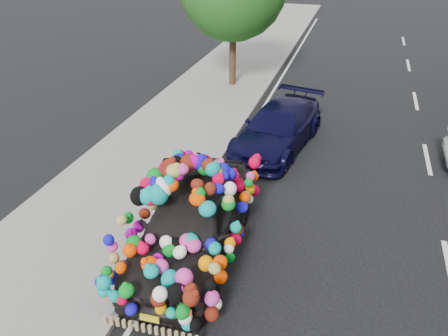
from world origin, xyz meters
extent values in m
plane|color=black|center=(0.00, 0.00, 0.00)|extent=(100.00, 100.00, 0.00)
cube|color=gray|center=(-4.30, 0.00, 0.06)|extent=(4.00, 60.00, 0.12)
cube|color=gray|center=(-2.35, 0.00, 0.07)|extent=(0.15, 60.00, 0.13)
cylinder|color=#332114|center=(-3.80, 9.50, 1.36)|extent=(0.28, 0.28, 2.73)
imported|color=black|center=(-1.65, -0.96, 0.78)|extent=(2.04, 4.68, 1.57)
cube|color=red|center=(-2.18, -3.31, 0.78)|extent=(0.22, 0.07, 0.14)
cube|color=red|center=(-0.92, -3.25, 0.78)|extent=(0.22, 0.07, 0.14)
cube|color=yellow|center=(-1.55, -3.29, 0.48)|extent=(0.34, 0.05, 0.12)
imported|color=black|center=(-0.89, 4.50, 0.65)|extent=(2.58, 4.75, 1.31)
camera|label=1|loc=(1.13, -7.76, 6.31)|focal=35.00mm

